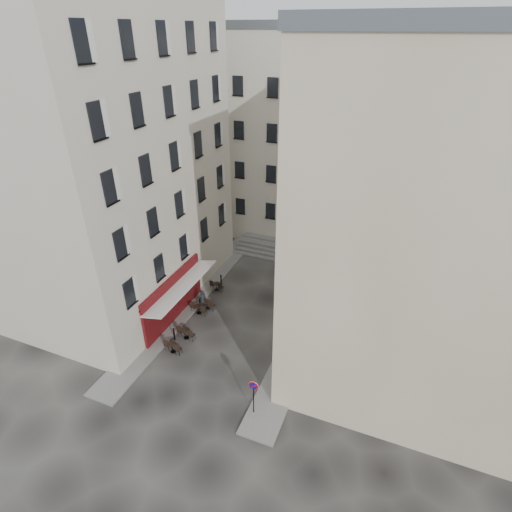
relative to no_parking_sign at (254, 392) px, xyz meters
The scene contains 18 objects.
ground 6.14m from the no_parking_sign, 130.69° to the left, with size 90.00×90.00×0.00m, color black.
sidewalk_left 12.01m from the no_parking_sign, 134.57° to the left, with size 2.00×22.00×0.12m, color slate.
sidewalk_right 7.68m from the no_parking_sign, 85.03° to the left, with size 2.00×18.00×0.12m, color slate.
building_left 18.33m from the no_parking_sign, 152.48° to the left, with size 12.20×16.20×20.60m.
building_right 12.88m from the no_parking_sign, 50.19° to the left, with size 12.20×14.20×18.60m.
building_back 25.15m from the no_parking_sign, 101.67° to the left, with size 18.20×10.20×18.60m.
cafe_storefront 9.83m from the no_parking_sign, 146.15° to the left, with size 1.74×7.30×3.50m.
stone_steps 17.53m from the no_parking_sign, 102.72° to the left, with size 9.00×3.15×0.80m.
bollard_near 7.99m from the no_parking_sign, 153.91° to the left, with size 0.12×0.12×0.98m.
bollard_mid 10.02m from the no_parking_sign, 135.50° to the left, with size 0.12×0.12×0.98m.
bollard_far 12.71m from the no_parking_sign, 124.13° to the left, with size 0.12×0.12×0.98m.
no_parking_sign is the anchor object (origin of this frame).
bistro_table_a 7.11m from the no_parking_sign, 159.45° to the left, with size 1.22×0.57×0.86m.
bistro_table_b 7.65m from the no_parking_sign, 148.72° to the left, with size 1.28×0.60×0.90m.
bistro_table_c 9.66m from the no_parking_sign, 136.56° to the left, with size 1.23×0.58×0.87m.
bistro_table_d 9.96m from the no_parking_sign, 132.36° to the left, with size 1.17×0.55×0.83m.
bistro_table_e 12.11m from the no_parking_sign, 126.18° to the left, with size 1.14×0.53×0.80m.
pedestrian 10.02m from the no_parking_sign, 134.27° to the left, with size 0.61×0.40×1.66m, color black.
Camera 1 is at (9.35, -17.82, 18.12)m, focal length 28.00 mm.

